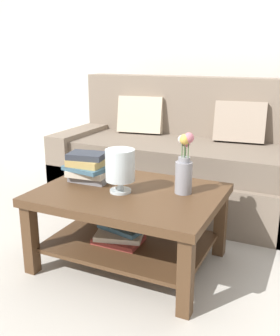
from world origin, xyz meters
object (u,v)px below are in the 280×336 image
(book_stack_main, at_px, (88,168))
(flower_pitcher, at_px, (184,167))
(coffee_table, at_px, (129,212))
(glass_hurricane_vase, at_px, (120,167))
(couch, at_px, (184,163))

(book_stack_main, height_order, flower_pitcher, flower_pitcher)
(coffee_table, xyz_separation_m, glass_hurricane_vase, (-0.03, -0.04, 0.29))
(couch, xyz_separation_m, flower_pitcher, (0.33, -0.97, 0.27))
(book_stack_main, distance_m, glass_hurricane_vase, 0.29)
(glass_hurricane_vase, xyz_separation_m, flower_pitcher, (0.34, 0.14, 0.00))
(book_stack_main, distance_m, flower_pitcher, 0.62)
(couch, relative_size, book_stack_main, 7.05)
(couch, bearing_deg, coffee_table, -88.68)
(coffee_table, bearing_deg, couch, 91.32)
(couch, bearing_deg, glass_hurricane_vase, -90.43)
(coffee_table, height_order, book_stack_main, book_stack_main)
(book_stack_main, bearing_deg, coffee_table, -9.25)
(coffee_table, distance_m, book_stack_main, 0.38)
(couch, relative_size, glass_hurricane_vase, 8.09)
(couch, bearing_deg, book_stack_main, -105.32)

